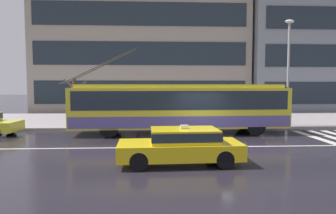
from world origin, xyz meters
name	(u,v)px	position (x,y,z in m)	size (l,w,h in m)	color
ground_plane	(205,142)	(0.00, 0.00, 0.00)	(160.00, 160.00, 0.00)	#232028
sidewalk_slab	(185,119)	(0.00, 9.26, 0.07)	(80.00, 10.00, 0.14)	gray
crosswalk_stripe_edge_near	(314,137)	(6.14, 1.13, 0.00)	(0.44, 4.40, 0.01)	beige
crosswalk_stripe_inner_a	(330,137)	(7.04, 1.13, 0.00)	(0.44, 4.40, 0.01)	beige
lane_centre_line	(210,147)	(0.00, -1.20, 0.00)	(72.00, 0.14, 0.01)	silver
trolleybus	(180,107)	(-1.05, 2.66, 1.58)	(12.82, 2.83, 4.88)	yellow
taxi_oncoming_near	(181,144)	(-1.59, -4.06, 0.70)	(4.40, 1.91, 1.39)	yellow
bus_shelter	(139,98)	(-3.56, 6.09, 1.94)	(3.78, 1.50, 2.45)	gray
pedestrian_at_shelter	(121,111)	(-4.70, 5.37, 1.12)	(0.45, 0.45, 1.66)	brown
pedestrian_approaching_curb	(137,112)	(-3.64, 4.81, 1.08)	(0.38, 0.38, 1.60)	#292252
pedestrian_walking_past	(219,101)	(1.85, 5.22, 1.75)	(1.50, 1.50, 1.98)	navy
pedestrian_waiting_by_pole	(238,100)	(3.53, 6.74, 1.75)	(1.53, 1.53, 1.98)	navy
street_lamp	(288,64)	(6.38, 4.97, 4.24)	(0.60, 0.32, 6.96)	gray
street_tree_bare	(75,98)	(-8.19, 7.06, 1.89)	(1.70, 1.30, 3.19)	brown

